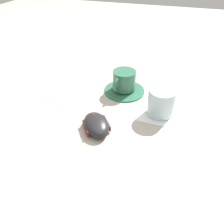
% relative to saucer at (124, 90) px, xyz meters
% --- Properties ---
extents(ground_plane, '(3.00, 3.00, 0.00)m').
position_rel_saucer_xyz_m(ground_plane, '(0.08, 0.09, -0.00)').
color(ground_plane, '#B2A899').
extents(saucer, '(0.14, 0.14, 0.01)m').
position_rel_saucer_xyz_m(saucer, '(0.00, 0.00, 0.00)').
color(saucer, '#2D664C').
rests_on(saucer, ground).
extents(coffee_cup, '(0.11, 0.08, 0.07)m').
position_rel_saucer_xyz_m(coffee_cup, '(-0.00, -0.00, 0.04)').
color(coffee_cup, '#2D664C').
rests_on(coffee_cup, saucer).
extents(computer_mouse, '(0.12, 0.11, 0.03)m').
position_rel_saucer_xyz_m(computer_mouse, '(0.21, -0.02, 0.01)').
color(computer_mouse, black).
rests_on(computer_mouse, ground).
extents(mouse_cable, '(0.17, 0.37, 0.00)m').
position_rel_saucer_xyz_m(mouse_cable, '(0.11, -0.25, -0.00)').
color(mouse_cable, white).
rests_on(mouse_cable, ground).
extents(napkin_under_glass, '(0.12, 0.12, 0.00)m').
position_rel_saucer_xyz_m(napkin_under_glass, '(0.09, 0.13, -0.00)').
color(napkin_under_glass, white).
rests_on(napkin_under_glass, ground).
extents(drinking_glass, '(0.08, 0.08, 0.08)m').
position_rel_saucer_xyz_m(drinking_glass, '(0.09, 0.13, 0.04)').
color(drinking_glass, silver).
rests_on(drinking_glass, napkin_under_glass).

